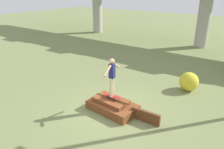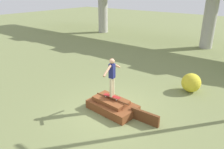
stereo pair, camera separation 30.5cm
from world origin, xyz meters
name	(u,v)px [view 2 (the right image)]	position (x,y,z in m)	size (l,w,h in m)	color
ground_plane	(112,110)	(0.00, 0.00, 0.00)	(80.00, 80.00, 0.00)	olive
scrap_pile	(112,106)	(-0.02, 0.00, 0.24)	(2.24, 1.39, 0.62)	brown
scrap_plank_loose	(145,117)	(1.58, 0.08, 0.24)	(1.26, 0.14, 0.49)	#5B3319
skateboard	(112,96)	(-0.04, 0.02, 0.69)	(0.81, 0.29, 0.09)	maroon
skater	(112,75)	(-0.04, 0.02, 1.70)	(0.24, 1.30, 1.70)	#C6B78E
bush_yellow_flowering	(191,83)	(2.05, 4.04, 0.50)	(0.99, 0.99, 0.99)	gold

